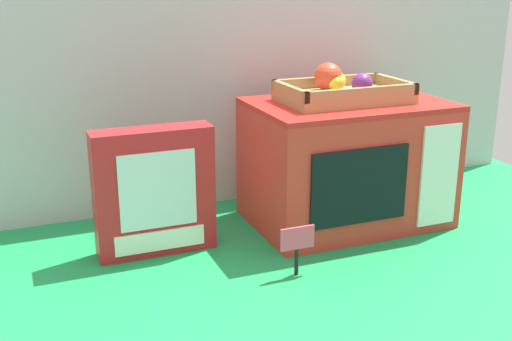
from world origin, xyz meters
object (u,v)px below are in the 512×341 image
cookie_set_box (154,192)px  price_sign (297,243)px  toy_microwave (347,162)px  food_groups_crate (342,91)px

cookie_set_box → price_sign: 0.31m
toy_microwave → food_groups_crate: bearing=147.8°
toy_microwave → price_sign: toy_microwave is taller
toy_microwave → cookie_set_box: (-0.45, -0.01, -0.01)m
toy_microwave → price_sign: 0.32m
food_groups_crate → price_sign: size_ratio=2.77×
toy_microwave → food_groups_crate: 0.17m
toy_microwave → price_sign: size_ratio=4.34×
toy_microwave → cookie_set_box: toy_microwave is taller
food_groups_crate → price_sign: food_groups_crate is taller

